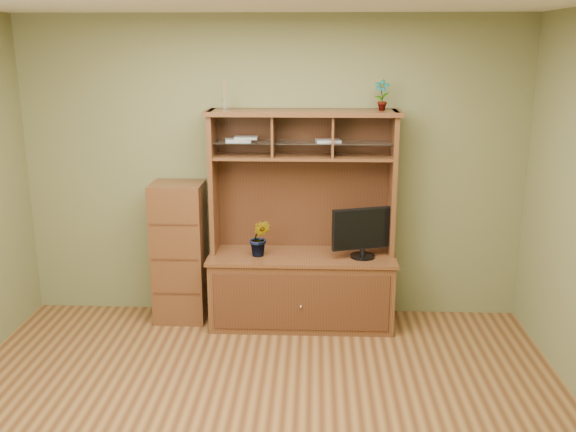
{
  "coord_description": "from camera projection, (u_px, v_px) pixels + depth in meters",
  "views": [
    {
      "loc": [
        0.38,
        -3.66,
        2.43
      ],
      "look_at": [
        0.17,
        1.2,
        1.13
      ],
      "focal_mm": 40.0,
      "sensor_mm": 36.0,
      "label": 1
    }
  ],
  "objects": [
    {
      "name": "top_plant",
      "position": [
        382.0,
        95.0,
        5.36
      ],
      "size": [
        0.15,
        0.12,
        0.26
      ],
      "primitive_type": "imported",
      "rotation": [
        0.0,
        0.0,
        -0.23
      ],
      "color": "#3A6523",
      "rests_on": "media_hutch"
    },
    {
      "name": "room",
      "position": [
        251.0,
        232.0,
        3.83
      ],
      "size": [
        4.54,
        4.04,
        2.74
      ],
      "color": "#512E17",
      "rests_on": "ground"
    },
    {
      "name": "side_cabinet",
      "position": [
        180.0,
        252.0,
        5.76
      ],
      "size": [
        0.45,
        0.41,
        1.26
      ],
      "color": "#452613",
      "rests_on": "room"
    },
    {
      "name": "orchid_plant",
      "position": [
        260.0,
        238.0,
        5.56
      ],
      "size": [
        0.2,
        0.17,
        0.33
      ],
      "primitive_type": "imported",
      "rotation": [
        0.0,
        0.0,
        -0.16
      ],
      "color": "#26591E",
      "rests_on": "media_hutch"
    },
    {
      "name": "reed_diffuser",
      "position": [
        225.0,
        98.0,
        5.42
      ],
      "size": [
        0.05,
        0.05,
        0.25
      ],
      "color": "silver",
      "rests_on": "media_hutch"
    },
    {
      "name": "magazines",
      "position": [
        270.0,
        139.0,
        5.49
      ],
      "size": [
        1.0,
        0.19,
        0.04
      ],
      "color": "#ABABB0",
      "rests_on": "media_hutch"
    },
    {
      "name": "monitor",
      "position": [
        363.0,
        232.0,
        5.5
      ],
      "size": [
        0.54,
        0.21,
        0.44
      ],
      "rotation": [
        0.0,
        0.0,
        0.3
      ],
      "color": "black",
      "rests_on": "media_hutch"
    },
    {
      "name": "media_hutch",
      "position": [
        302.0,
        267.0,
        5.7
      ],
      "size": [
        1.66,
        0.61,
        1.9
      ],
      "color": "#452613",
      "rests_on": "room"
    }
  ]
}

